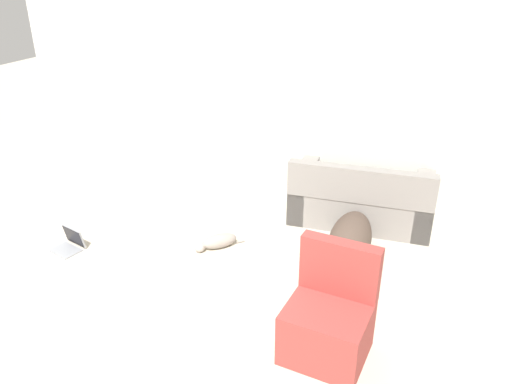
# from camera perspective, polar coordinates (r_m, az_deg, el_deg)

# --- Properties ---
(ground_plane) EXTENTS (20.00, 20.00, 0.00)m
(ground_plane) POSITION_cam_1_polar(r_m,az_deg,el_deg) (4.48, -15.92, -15.73)
(ground_plane) COLOR #BCB29E
(wall_back) EXTENTS (7.54, 0.06, 2.79)m
(wall_back) POSITION_cam_1_polar(r_m,az_deg,el_deg) (6.66, 1.00, 12.53)
(wall_back) COLOR beige
(wall_back) RESTS_ON ground_plane
(couch) EXTENTS (1.68, 1.04, 0.80)m
(couch) POSITION_cam_1_polar(r_m,az_deg,el_deg) (6.05, 11.92, -0.84)
(couch) COLOR gray
(couch) RESTS_ON ground_plane
(dog) EXTENTS (0.49, 1.55, 0.42)m
(dog) POSITION_cam_1_polar(r_m,az_deg,el_deg) (5.25, 10.60, -5.74)
(dog) COLOR #4C3D33
(dog) RESTS_ON ground_plane
(cat) EXTENTS (0.45, 0.46, 0.16)m
(cat) POSITION_cam_1_polar(r_m,az_deg,el_deg) (5.44, -4.48, -5.70)
(cat) COLOR gray
(cat) RESTS_ON ground_plane
(laptop_open) EXTENTS (0.36, 0.33, 0.23)m
(laptop_open) POSITION_cam_1_polar(r_m,az_deg,el_deg) (5.78, -20.46, -5.39)
(laptop_open) COLOR gray
(laptop_open) RESTS_ON ground_plane
(side_chair) EXTENTS (0.67, 0.62, 0.92)m
(side_chair) POSITION_cam_1_polar(r_m,az_deg,el_deg) (4.05, 8.33, -14.29)
(side_chair) COLOR #993833
(side_chair) RESTS_ON ground_plane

